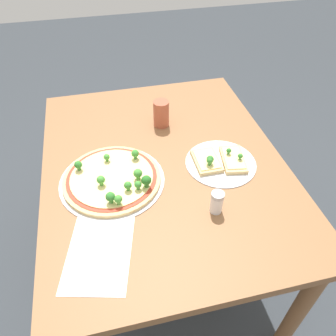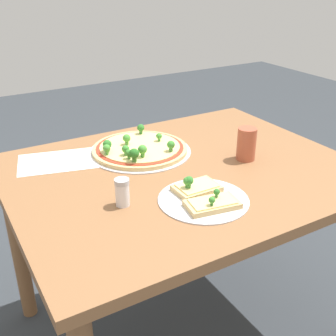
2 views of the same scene
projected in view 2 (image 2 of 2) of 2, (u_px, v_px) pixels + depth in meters
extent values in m
plane|color=#33383D|center=(180.00, 327.00, 1.78)|extent=(8.00, 8.00, 0.00)
cube|color=brown|center=(183.00, 174.00, 1.47)|extent=(1.18, 0.93, 0.04)
cylinder|color=brown|center=(18.00, 246.00, 1.70)|extent=(0.06, 0.06, 0.71)
cylinder|color=brown|center=(227.00, 185.00, 2.18)|extent=(0.06, 0.06, 0.71)
cylinder|color=silver|center=(140.00, 151.00, 1.59)|extent=(0.39, 0.39, 0.00)
cylinder|color=#DBB775|center=(140.00, 149.00, 1.59)|extent=(0.36, 0.36, 0.01)
cylinder|color=#B73823|center=(140.00, 147.00, 1.58)|extent=(0.33, 0.33, 0.00)
cylinder|color=#EFD684|center=(140.00, 146.00, 1.58)|extent=(0.30, 0.30, 0.00)
sphere|color=#479338|center=(107.00, 148.00, 1.50)|extent=(0.03, 0.03, 0.03)
cylinder|color=#51973E|center=(107.00, 153.00, 1.51)|extent=(0.01, 0.01, 0.01)
sphere|color=#3D8933|center=(129.00, 153.00, 1.47)|extent=(0.03, 0.03, 0.03)
cylinder|color=#488E3A|center=(129.00, 157.00, 1.47)|extent=(0.01, 0.01, 0.01)
sphere|color=#3D8933|center=(126.00, 149.00, 1.49)|extent=(0.03, 0.03, 0.03)
cylinder|color=#488E3A|center=(126.00, 154.00, 1.50)|extent=(0.01, 0.01, 0.01)
sphere|color=#479338|center=(142.00, 149.00, 1.48)|extent=(0.03, 0.03, 0.03)
cylinder|color=#51973E|center=(143.00, 155.00, 1.49)|extent=(0.01, 0.01, 0.01)
sphere|color=#479338|center=(127.00, 138.00, 1.58)|extent=(0.03, 0.03, 0.03)
cylinder|color=#51973E|center=(127.00, 143.00, 1.59)|extent=(0.01, 0.01, 0.01)
sphere|color=#337A2D|center=(107.00, 144.00, 1.52)|extent=(0.03, 0.03, 0.03)
cylinder|color=#3F8136|center=(108.00, 150.00, 1.53)|extent=(0.01, 0.01, 0.01)
sphere|color=#286B23|center=(134.00, 153.00, 1.44)|extent=(0.04, 0.04, 0.04)
cylinder|color=#37742D|center=(134.00, 159.00, 1.45)|extent=(0.02, 0.02, 0.02)
sphere|color=#479338|center=(159.00, 136.00, 1.62)|extent=(0.02, 0.02, 0.02)
cylinder|color=#51973E|center=(159.00, 140.00, 1.62)|extent=(0.01, 0.01, 0.01)
sphere|color=#3D8933|center=(171.00, 145.00, 1.53)|extent=(0.03, 0.03, 0.03)
cylinder|color=#488E3A|center=(171.00, 149.00, 1.53)|extent=(0.01, 0.01, 0.01)
sphere|color=#337A2D|center=(141.00, 128.00, 1.69)|extent=(0.03, 0.03, 0.03)
cylinder|color=#3F8136|center=(141.00, 132.00, 1.69)|extent=(0.01, 0.01, 0.01)
cylinder|color=silver|center=(203.00, 200.00, 1.26)|extent=(0.27, 0.27, 0.00)
cube|color=#DBB775|center=(212.00, 204.00, 1.22)|extent=(0.17, 0.11, 0.02)
cube|color=#EFD684|center=(212.00, 201.00, 1.21)|extent=(0.14, 0.09, 0.00)
sphere|color=#337A2D|center=(217.00, 192.00, 1.23)|extent=(0.02, 0.02, 0.02)
cylinder|color=#3F8136|center=(216.00, 196.00, 1.23)|extent=(0.01, 0.01, 0.01)
sphere|color=#3D8933|center=(212.00, 200.00, 1.18)|extent=(0.02, 0.02, 0.02)
cylinder|color=#488E3A|center=(212.00, 204.00, 1.19)|extent=(0.01, 0.01, 0.01)
cube|color=#DBB775|center=(197.00, 188.00, 1.31)|extent=(0.14, 0.09, 0.02)
cube|color=#EFD684|center=(197.00, 186.00, 1.30)|extent=(0.12, 0.08, 0.00)
sphere|color=#3D8933|center=(187.00, 181.00, 1.28)|extent=(0.03, 0.03, 0.03)
cylinder|color=#488E3A|center=(187.00, 186.00, 1.28)|extent=(0.01, 0.01, 0.01)
sphere|color=#337A2D|center=(189.00, 181.00, 1.28)|extent=(0.03, 0.03, 0.03)
cylinder|color=#3F8136|center=(189.00, 186.00, 1.28)|extent=(0.01, 0.01, 0.01)
cylinder|color=#AD5138|center=(246.00, 144.00, 1.51)|extent=(0.07, 0.07, 0.12)
cylinder|color=silver|center=(122.00, 194.00, 1.22)|extent=(0.04, 0.04, 0.07)
cylinder|color=#B2B2B7|center=(122.00, 182.00, 1.21)|extent=(0.04, 0.04, 0.01)
cube|color=white|center=(59.00, 161.00, 1.51)|extent=(0.32, 0.25, 0.00)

